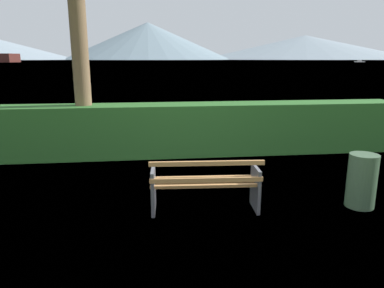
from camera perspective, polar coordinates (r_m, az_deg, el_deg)
name	(u,v)px	position (r m, az deg, el deg)	size (l,w,h in m)	color
ground_plane	(205,209)	(5.65, 2.01, -10.33)	(1400.00, 1400.00, 0.00)	olive
water_surface	(149,61)	(312.24, -6.89, 13.03)	(620.00, 620.00, 0.00)	slate
park_bench	(205,185)	(5.44, 2.10, -6.48)	(1.68, 0.67, 0.87)	#A0703F
hedge_row	(184,129)	(8.64, -1.35, 2.37)	(10.65, 0.90, 1.22)	#285B23
trash_bin	(362,181)	(6.19, 25.44, -5.31)	(0.44, 0.44, 0.85)	#385138
sailboat_mid	(360,61)	(226.13, 25.15, 11.82)	(5.49, 2.62, 1.19)	silver
distant_hills	(161,45)	(578.21, -4.89, 15.48)	(864.42, 394.25, 54.50)	gray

